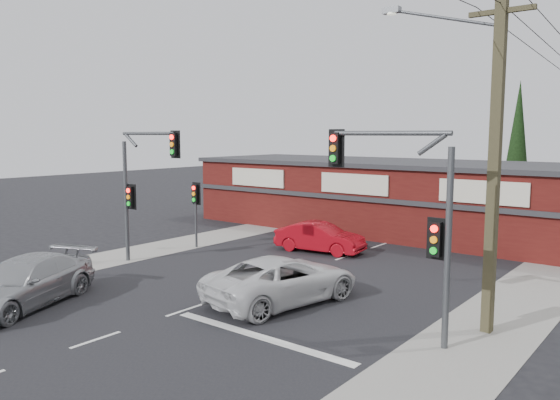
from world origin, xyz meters
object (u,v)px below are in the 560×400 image
Objects in this scene: red_sedan at (320,237)px; shop_building at (403,196)px; silver_suv at (24,283)px; utility_pole at (490,149)px; white_suv at (283,279)px.

shop_building is (0.61, 7.90, 1.40)m from red_sedan.
silver_suv is 0.21× the size of shop_building.
red_sedan is at bearing 55.89° from silver_suv.
utility_pole reaches higher than shop_building.
red_sedan is at bearing -53.75° from white_suv.
white_suv is at bearing 20.06° from silver_suv.
silver_suv is (-6.61, -5.83, 0.01)m from white_suv.
shop_building is 2.73× the size of utility_pole.
red_sedan is 0.16× the size of shop_building.
silver_suv is 1.27× the size of red_sedan.
shop_building is at bearing 123.76° from utility_pole.
red_sedan is 12.58m from utility_pole.
red_sedan is 0.44× the size of utility_pole.
utility_pole is (9.97, -6.09, 4.66)m from red_sedan.
white_suv is 1.30× the size of red_sedan.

